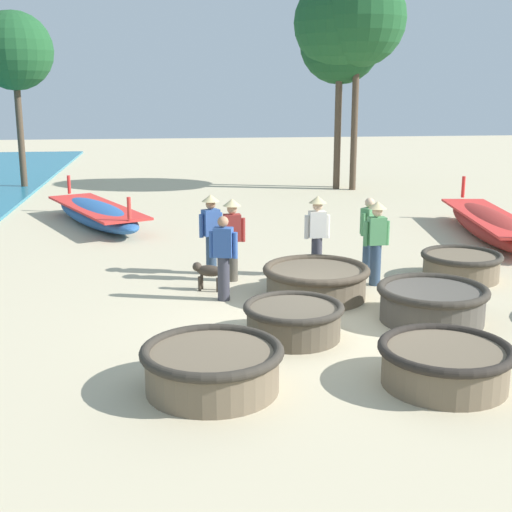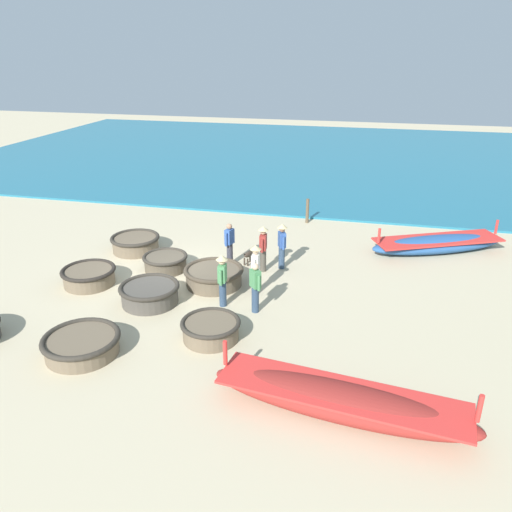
# 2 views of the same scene
# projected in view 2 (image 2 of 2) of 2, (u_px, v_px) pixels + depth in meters

# --- Properties ---
(ground_plane) EXTENTS (80.00, 80.00, 0.00)m
(ground_plane) POSITION_uv_depth(u_px,v_px,m) (176.00, 277.00, 17.13)
(ground_plane) COLOR #C6B793
(sea) EXTENTS (28.00, 52.00, 0.10)m
(sea) POSITION_uv_depth(u_px,v_px,m) (341.00, 157.00, 35.36)
(sea) COLOR teal
(sea) RESTS_ON ground
(coracle_center) EXTENTS (1.59, 1.59, 0.55)m
(coracle_center) POSITION_uv_depth(u_px,v_px,m) (165.00, 262.00, 17.62)
(coracle_center) COLOR brown
(coracle_center) RESTS_ON ground
(coracle_front_left) EXTENTS (2.00, 2.00, 0.53)m
(coracle_front_left) POSITION_uv_depth(u_px,v_px,m) (82.00, 344.00, 12.78)
(coracle_front_left) COLOR brown
(coracle_front_left) RESTS_ON ground
(coracle_beside_post) EXTENTS (1.87, 1.87, 0.61)m
(coracle_beside_post) POSITION_uv_depth(u_px,v_px,m) (135.00, 243.00, 19.22)
(coracle_beside_post) COLOR brown
(coracle_beside_post) RESTS_ON ground
(coracle_upturned) EXTENTS (1.99, 1.99, 0.61)m
(coracle_upturned) POSITION_uv_depth(u_px,v_px,m) (214.00, 276.00, 16.48)
(coracle_upturned) COLOR brown
(coracle_upturned) RESTS_ON ground
(coracle_far_right) EXTENTS (1.86, 1.86, 0.61)m
(coracle_far_right) POSITION_uv_depth(u_px,v_px,m) (150.00, 293.00, 15.31)
(coracle_far_right) COLOR #4C473F
(coracle_far_right) RESTS_ON ground
(coracle_far_left) EXTENTS (1.63, 1.63, 0.55)m
(coracle_far_left) POSITION_uv_depth(u_px,v_px,m) (211.00, 329.00, 13.44)
(coracle_far_left) COLOR brown
(coracle_far_left) RESTS_ON ground
(coracle_front_right) EXTENTS (1.78, 1.78, 0.57)m
(coracle_front_right) POSITION_uv_depth(u_px,v_px,m) (89.00, 275.00, 16.53)
(coracle_front_right) COLOR brown
(coracle_front_right) RESTS_ON ground
(long_boat_white_hull) EXTENTS (3.38, 5.36, 1.13)m
(long_boat_white_hull) POSITION_uv_depth(u_px,v_px,m) (437.00, 244.00, 19.13)
(long_boat_white_hull) COLOR #285693
(long_boat_white_hull) RESTS_ON ground
(long_boat_ochre_hull) EXTENTS (1.90, 5.89, 1.25)m
(long_boat_ochre_hull) POSITION_uv_depth(u_px,v_px,m) (340.00, 401.00, 10.63)
(long_boat_ochre_hull) COLOR maroon
(long_boat_ochre_hull) RESTS_ON ground
(fisherman_hauling) EXTENTS (0.53, 0.36, 1.67)m
(fisherman_hauling) POSITION_uv_depth(u_px,v_px,m) (263.00, 246.00, 17.24)
(fisherman_hauling) COLOR #4C473D
(fisherman_hauling) RESTS_ON ground
(fisherman_crouching) EXTENTS (0.51, 0.31, 1.57)m
(fisherman_crouching) POSITION_uv_depth(u_px,v_px,m) (230.00, 243.00, 17.81)
(fisherman_crouching) COLOR #383842
(fisherman_crouching) RESTS_ON ground
(fisherman_by_coracle) EXTENTS (0.53, 0.36, 1.67)m
(fisherman_by_coracle) POSITION_uv_depth(u_px,v_px,m) (222.00, 277.00, 14.90)
(fisherman_by_coracle) COLOR #2D425B
(fisherman_by_coracle) RESTS_ON ground
(fisherman_with_hat) EXTENTS (0.49, 0.36, 1.67)m
(fisherman_with_hat) POSITION_uv_depth(u_px,v_px,m) (282.00, 243.00, 17.47)
(fisherman_with_hat) COLOR #2D425B
(fisherman_with_hat) RESTS_ON ground
(fisherman_standing_right) EXTENTS (0.53, 0.36, 1.67)m
(fisherman_standing_right) POSITION_uv_depth(u_px,v_px,m) (256.00, 266.00, 15.64)
(fisherman_standing_right) COLOR #383842
(fisherman_standing_right) RESTS_ON ground
(fisherman_standing_left) EXTENTS (0.42, 0.39, 1.57)m
(fisherman_standing_left) POSITION_uv_depth(u_px,v_px,m) (255.00, 286.00, 14.60)
(fisherman_standing_left) COLOR #2D425B
(fisherman_standing_left) RESTS_ON ground
(dog) EXTENTS (0.66, 0.37, 0.55)m
(dog) POSITION_uv_depth(u_px,v_px,m) (249.00, 254.00, 18.08)
(dog) COLOR #3D3328
(dog) RESTS_ON ground
(mooring_post_mid_beach) EXTENTS (0.14, 0.14, 1.10)m
(mooring_post_mid_beach) POSITION_uv_depth(u_px,v_px,m) (307.00, 211.00, 22.21)
(mooring_post_mid_beach) COLOR brown
(mooring_post_mid_beach) RESTS_ON ground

